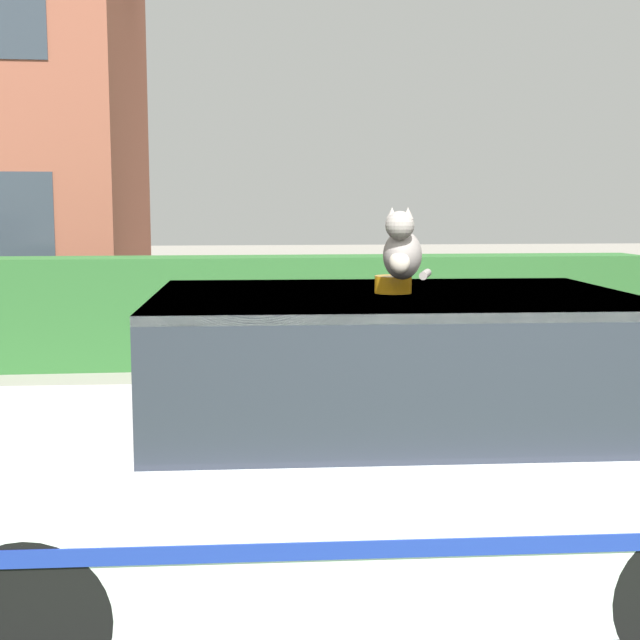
# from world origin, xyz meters

# --- Properties ---
(road_strip) EXTENTS (28.00, 5.88, 0.01)m
(road_strip) POSITION_xyz_m (0.00, 3.81, 0.01)
(road_strip) COLOR #4C4C51
(road_strip) RESTS_ON ground
(garden_hedge) EXTENTS (8.83, 0.72, 1.28)m
(garden_hedge) POSITION_xyz_m (-0.41, 8.53, 0.64)
(garden_hedge) COLOR #2D662D
(garden_hedge) RESTS_ON ground
(police_car) EXTENTS (4.18, 1.90, 1.54)m
(police_car) POSITION_xyz_m (-0.35, 2.17, 0.72)
(police_car) COLOR black
(police_car) RESTS_ON road_strip
(cat) EXTENTS (0.28, 0.32, 0.32)m
(cat) POSITION_xyz_m (-0.20, 1.93, 1.68)
(cat) COLOR gray
(cat) RESTS_ON police_car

